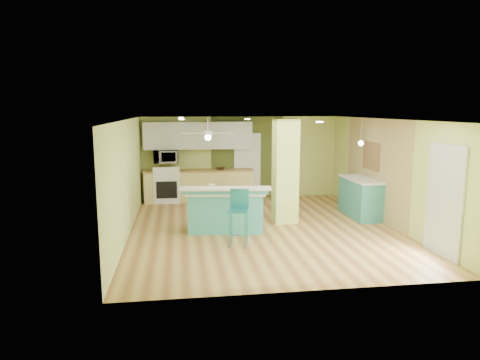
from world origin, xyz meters
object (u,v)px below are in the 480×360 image
at_px(bar_stool, 239,208).
at_px(side_counter, 361,197).
at_px(fruit_bowl, 220,168).
at_px(canister, 211,188).
at_px(peninsula, 226,209).

distance_m(bar_stool, side_counter, 3.90).
bearing_deg(fruit_bowl, canister, -99.13).
relative_size(fruit_bowl, canister, 1.60).
distance_m(peninsula, side_counter, 3.65).
bearing_deg(fruit_bowl, bar_stool, -90.55).
xyz_separation_m(peninsula, canister, (-0.33, 0.00, 0.51)).
bearing_deg(canister, fruit_bowl, 80.87).
height_order(fruit_bowl, canister, canister).
xyz_separation_m(peninsula, side_counter, (3.56, 0.79, 0.01)).
relative_size(peninsula, bar_stool, 1.76).
distance_m(peninsula, canister, 0.60).
distance_m(side_counter, canister, 4.00).
xyz_separation_m(peninsula, fruit_bowl, (0.19, 3.24, 0.48)).
bearing_deg(bar_stool, fruit_bowl, 104.72).
height_order(peninsula, canister, canister).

